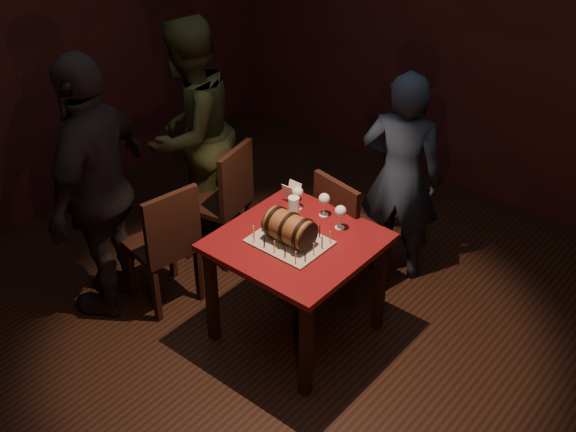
{
  "coord_description": "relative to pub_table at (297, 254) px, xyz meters",
  "views": [
    {
      "loc": [
        2.29,
        -2.66,
        3.27
      ],
      "look_at": [
        0.04,
        0.05,
        0.95
      ],
      "focal_mm": 45.0,
      "sensor_mm": 36.0,
      "label": 1
    }
  ],
  "objects": [
    {
      "name": "person_left_rear",
      "position": [
        -1.36,
        0.42,
        0.23
      ],
      "size": [
        0.79,
        0.94,
        1.73
      ],
      "primitive_type": "imported",
      "rotation": [
        0.0,
        0.0,
        -1.39
      ],
      "color": "#343A1D",
      "rests_on": "ground"
    },
    {
      "name": "person_left_front",
      "position": [
        -1.19,
        -0.54,
        0.27
      ],
      "size": [
        0.83,
        1.15,
        1.81
      ],
      "primitive_type": "imported",
      "rotation": [
        0.0,
        0.0,
        -1.15
      ],
      "color": "black",
      "rests_on": "ground"
    },
    {
      "name": "room_shell",
      "position": [
        -0.05,
        -0.12,
        0.76
      ],
      "size": [
        5.04,
        5.04,
        2.8
      ],
      "color": "black",
      "rests_on": "ground"
    },
    {
      "name": "pub_table",
      "position": [
        0.0,
        0.0,
        0.0
      ],
      "size": [
        0.9,
        0.9,
        0.75
      ],
      "color": "#460B0F",
      "rests_on": "ground"
    },
    {
      "name": "cake_board",
      "position": [
        -0.01,
        -0.05,
        0.12
      ],
      "size": [
        0.45,
        0.35,
        0.01
      ],
      "primitive_type": "cube",
      "color": "gray",
      "rests_on": "pub_table"
    },
    {
      "name": "barrel_cake",
      "position": [
        -0.01,
        -0.05,
        0.21
      ],
      "size": [
        0.35,
        0.2,
        0.2
      ],
      "color": "brown",
      "rests_on": "cake_board"
    },
    {
      "name": "birthday_candles",
      "position": [
        -0.01,
        -0.05,
        0.16
      ],
      "size": [
        0.4,
        0.3,
        0.09
      ],
      "color": "#FDE197",
      "rests_on": "cake_board"
    },
    {
      "name": "menu_card",
      "position": [
        -0.3,
        0.31,
        0.17
      ],
      "size": [
        0.1,
        0.05,
        0.13
      ],
      "primitive_type": null,
      "color": "white",
      "rests_on": "pub_table"
    },
    {
      "name": "pint_of_ale",
      "position": [
        -0.17,
        0.17,
        0.18
      ],
      "size": [
        0.07,
        0.07,
        0.15
      ],
      "color": "silver",
      "rests_on": "pub_table"
    },
    {
      "name": "wine_glass_right",
      "position": [
        0.13,
        0.27,
        0.23
      ],
      "size": [
        0.07,
        0.07,
        0.16
      ],
      "color": "silver",
      "rests_on": "pub_table"
    },
    {
      "name": "chair_left_front",
      "position": [
        -0.85,
        -0.31,
        -0.12
      ],
      "size": [
        0.46,
        0.46,
        0.93
      ],
      "color": "black",
      "rests_on": "ground"
    },
    {
      "name": "wine_glass_left",
      "position": [
        -0.22,
        0.27,
        0.23
      ],
      "size": [
        0.07,
        0.07,
        0.16
      ],
      "color": "silver",
      "rests_on": "pub_table"
    },
    {
      "name": "chair_left_rear",
      "position": [
        -0.94,
        0.34,
        -0.12
      ],
      "size": [
        0.47,
        0.47,
        0.93
      ],
      "color": "black",
      "rests_on": "ground"
    },
    {
      "name": "chair_back",
      "position": [
        -0.03,
        0.56,
        -0.12
      ],
      "size": [
        0.46,
        0.46,
        0.93
      ],
      "color": "black",
      "rests_on": "ground"
    },
    {
      "name": "wine_glass_mid",
      "position": [
        -0.04,
        0.32,
        0.23
      ],
      "size": [
        0.07,
        0.07,
        0.16
      ],
      "color": "silver",
      "rests_on": "pub_table"
    },
    {
      "name": "person_back",
      "position": [
        0.11,
        1.0,
        0.13
      ],
      "size": [
        0.66,
        0.54,
        1.55
      ],
      "primitive_type": "imported",
      "rotation": [
        0.0,
        0.0,
        3.48
      ],
      "color": "#1A2334",
      "rests_on": "ground"
    }
  ]
}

